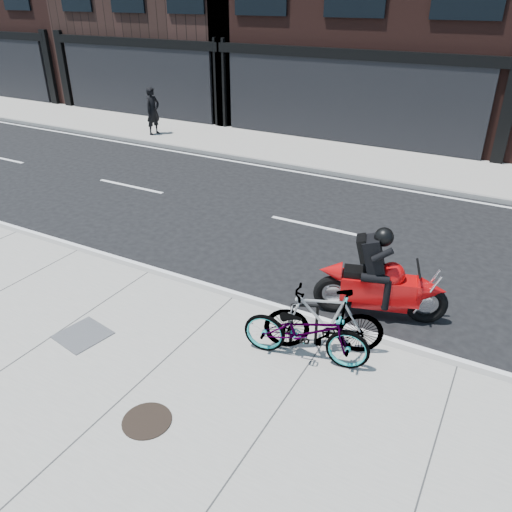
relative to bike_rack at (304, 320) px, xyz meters
The scene contains 10 objects.
ground 3.16m from the bike_rack, 123.29° to the left, with size 120.00×120.00×0.00m, color black.
sidewalk_near 2.99m from the bike_rack, 125.43° to the right, with size 60.00×6.00×0.13m, color gray.
sidewalk_far 10.50m from the bike_rack, 99.37° to the left, with size 60.00×3.50×0.13m, color gray.
bike_rack is the anchor object (origin of this frame).
bicycle_front 0.38m from the bike_rack, 62.49° to the right, with size 0.68×1.96×1.03m, color gray.
bicycle_rear 0.35m from the bike_rack, ahead, with size 0.52×1.86×1.12m, color gray.
motorcycle 1.78m from the bike_rack, 60.42° to the left, with size 2.28×0.96×1.75m.
pedestrian 14.36m from the bike_rack, 138.46° to the left, with size 0.66×0.43×1.82m, color black.
manhole_cover 2.80m from the bike_rack, 114.05° to the right, with size 0.66×0.66×0.01m, color black.
utility_grate 3.67m from the bike_rack, 154.37° to the right, with size 0.75×0.75×0.01m, color #555558.
Camera 1 is at (4.17, -8.65, 5.16)m, focal length 35.00 mm.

